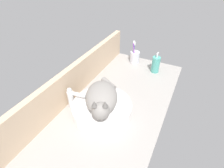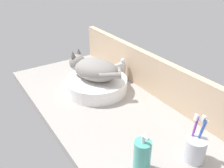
# 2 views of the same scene
# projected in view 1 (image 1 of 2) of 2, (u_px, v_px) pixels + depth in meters

# --- Properties ---
(ground_plane) EXTENTS (1.21, 0.59, 0.04)m
(ground_plane) POSITION_uv_depth(u_px,v_px,m) (117.00, 105.00, 1.09)
(ground_plane) COLOR #9E9993
(backsplash_panel) EXTENTS (1.21, 0.04, 0.21)m
(backsplash_panel) POSITION_uv_depth(u_px,v_px,m) (78.00, 77.00, 1.11)
(backsplash_panel) COLOR #CCAD8C
(backsplash_panel) RESTS_ON ground_plane
(sink_basin) EXTENTS (0.33, 0.33, 0.07)m
(sink_basin) POSITION_uv_depth(u_px,v_px,m) (102.00, 109.00, 0.98)
(sink_basin) COLOR white
(sink_basin) RESTS_ON ground_plane
(cat) EXTENTS (0.30, 0.27, 0.14)m
(cat) POSITION_uv_depth(u_px,v_px,m) (102.00, 98.00, 0.91)
(cat) COLOR gray
(cat) RESTS_ON sink_basin
(faucet) EXTENTS (0.04, 0.12, 0.14)m
(faucet) POSITION_uv_depth(u_px,v_px,m) (72.00, 97.00, 1.00)
(faucet) COLOR silver
(faucet) RESTS_ON ground_plane
(soap_dispenser) EXTENTS (0.06, 0.06, 0.16)m
(soap_dispenser) POSITION_uv_depth(u_px,v_px,m) (156.00, 64.00, 1.31)
(soap_dispenser) COLOR teal
(soap_dispenser) RESTS_ON ground_plane
(toothbrush_cup) EXTENTS (0.08, 0.08, 0.19)m
(toothbrush_cup) POSITION_uv_depth(u_px,v_px,m) (135.00, 57.00, 1.44)
(toothbrush_cup) COLOR silver
(toothbrush_cup) RESTS_ON ground_plane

